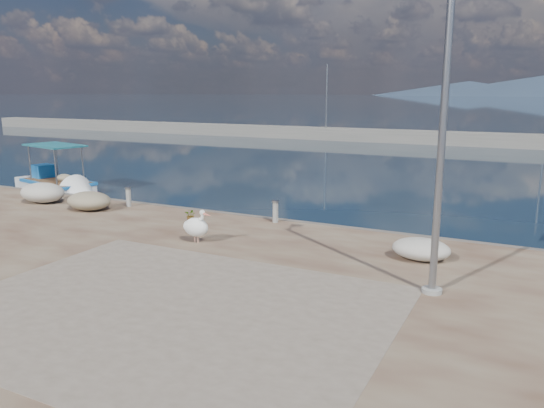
% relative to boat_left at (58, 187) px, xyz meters
% --- Properties ---
extents(ground, '(1400.00, 1400.00, 0.00)m').
position_rel_boat_left_xyz_m(ground, '(13.59, -7.19, -0.21)').
color(ground, '#162635').
rests_on(ground, ground).
extents(quay, '(44.00, 22.00, 0.50)m').
position_rel_boat_left_xyz_m(quay, '(13.59, -13.19, 0.04)').
color(quay, '#523323').
rests_on(quay, ground).
extents(quay_patch, '(9.00, 7.00, 0.01)m').
position_rel_boat_left_xyz_m(quay_patch, '(14.59, -10.19, 0.29)').
color(quay_patch, gray).
rests_on(quay_patch, quay).
extents(breakwater, '(120.00, 2.20, 7.50)m').
position_rel_boat_left_xyz_m(breakwater, '(13.58, 32.81, 0.39)').
color(breakwater, gray).
rests_on(breakwater, ground).
extents(mountains, '(370.00, 280.00, 22.00)m').
position_rel_boat_left_xyz_m(mountains, '(17.98, 642.81, 9.30)').
color(mountains, '#28384C').
rests_on(mountains, ground).
extents(boat_left, '(5.89, 3.07, 2.70)m').
position_rel_boat_left_xyz_m(boat_left, '(0.00, 0.00, 0.00)').
color(boat_left, white).
rests_on(boat_left, ground).
extents(pelican, '(1.08, 0.64, 1.03)m').
position_rel_boat_left_xyz_m(pelican, '(12.36, -5.89, 0.77)').
color(pelican, tan).
rests_on(pelican, quay).
extents(lamp_post, '(0.44, 0.96, 7.00)m').
position_rel_boat_left_xyz_m(lamp_post, '(19.27, -6.82, 3.59)').
color(lamp_post, gray).
rests_on(lamp_post, quay).
extents(bollard_near, '(0.25, 0.25, 0.76)m').
position_rel_boat_left_xyz_m(bollard_near, '(13.35, -2.66, 0.70)').
color(bollard_near, gray).
rests_on(bollard_near, quay).
extents(bollard_far, '(0.25, 0.25, 0.76)m').
position_rel_boat_left_xyz_m(bollard_far, '(7.17, -2.92, 0.70)').
color(bollard_far, gray).
rests_on(bollard_far, quay).
extents(potted_plant, '(0.41, 0.36, 0.44)m').
position_rel_boat_left_xyz_m(potted_plant, '(10.71, -3.83, 0.51)').
color(potted_plant, '#33722D').
rests_on(potted_plant, quay).
extents(net_pile_d, '(1.52, 1.14, 0.57)m').
position_rel_boat_left_xyz_m(net_pile_d, '(18.57, -4.56, 0.57)').
color(net_pile_d, silver).
rests_on(net_pile_d, quay).
extents(net_pile_b, '(1.75, 1.36, 0.68)m').
position_rel_boat_left_xyz_m(net_pile_b, '(6.24, -4.04, 0.63)').
color(net_pile_b, tan).
rests_on(net_pile_b, quay).
extents(net_pile_a, '(1.93, 1.40, 0.79)m').
position_rel_boat_left_xyz_m(net_pile_a, '(3.56, -3.85, 0.68)').
color(net_pile_a, silver).
rests_on(net_pile_a, quay).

